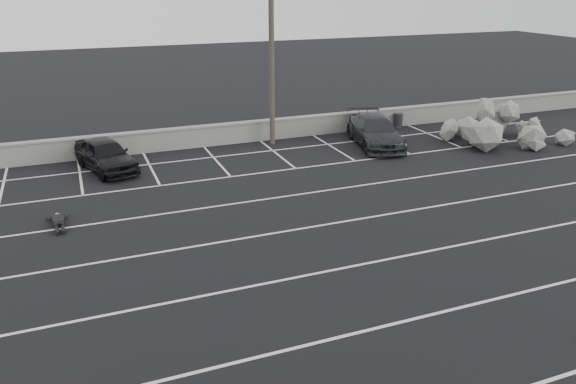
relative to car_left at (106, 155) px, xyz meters
name	(u,v)px	position (x,y,z in m)	size (l,w,h in m)	color
ground	(378,261)	(6.84, -11.89, -0.71)	(120.00, 120.00, 0.00)	black
seawall	(241,132)	(6.84, 2.11, -0.16)	(50.00, 0.45, 1.06)	gray
stall_lines	(316,209)	(6.76, -7.48, -0.70)	(36.00, 20.05, 0.01)	silver
car_left	(106,155)	(0.00, 0.00, 0.00)	(1.67, 4.15, 1.41)	black
car_right	(375,131)	(12.99, -0.90, 0.01)	(2.02, 4.97, 1.44)	#24242A
utility_pole	(271,43)	(8.27, 1.31, 4.30)	(1.32, 0.26, 9.90)	#4C4238
trash_bin	(398,121)	(15.98, 1.71, -0.29)	(0.64, 0.64, 0.82)	#252527
riprap_pile	(497,134)	(18.76, -3.12, -0.14)	(6.10, 4.44, 1.77)	#9B9991
person	(58,218)	(-2.07, -5.37, -0.50)	(0.93, 2.12, 0.42)	black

